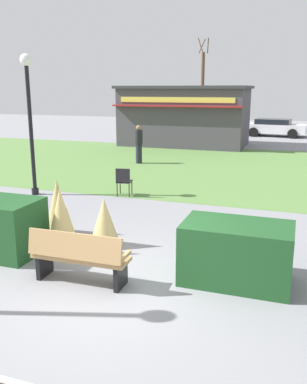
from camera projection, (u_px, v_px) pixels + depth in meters
ground_plane at (113, 288)px, 6.95m from camera, size 80.00×80.00×0.00m
lawn_patch at (227, 168)px, 17.53m from camera, size 36.00×12.00×0.01m
park_bench at (79, 257)px, 7.02m from camera, size 1.71×0.55×0.95m
hedge_right at (236, 253)px, 7.08m from camera, size 1.83×1.10×1.04m
ornamental_grass_behind_left at (67, 228)px, 8.49m from camera, size 0.51×0.51×0.96m
ornamental_grass_behind_right at (61, 221)px, 8.27m from camera, size 0.69×0.69×1.35m
ornamental_grass_behind_center at (58, 207)px, 9.40m from camera, size 0.65×0.65×1.28m
ornamental_grass_behind_far at (104, 222)px, 8.70m from camera, size 0.68×0.68×1.04m
lamppost_mid at (29, 108)px, 12.48m from camera, size 0.36×0.36×4.25m
food_kiosk at (185, 116)px, 24.29m from camera, size 7.39×4.35×3.41m
cafe_chair_east at (124, 180)px, 12.76m from camera, size 0.51×0.51×0.89m
person_standing at (139, 144)px, 18.39m from camera, size 0.34×0.34×1.69m
parked_car_west_slot at (202, 125)px, 30.66m from camera, size 4.36×2.38×1.20m
parked_car_center_slot at (275, 127)px, 29.01m from camera, size 4.36×2.38×1.20m
tree_left_bg at (202, 90)px, 33.32m from camera, size 0.91×0.96×7.09m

